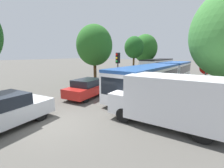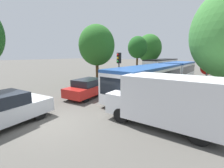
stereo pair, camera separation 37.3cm
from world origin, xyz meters
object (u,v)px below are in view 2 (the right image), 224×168
(articulated_bus, at_px, (164,74))
(city_bus_rear, at_px, (162,65))
(traffic_light, at_px, (119,63))
(tree_left_far, at_px, (137,48))
(no_entry_sign, at_px, (206,79))
(tree_left_distant, at_px, (149,48))
(queued_car_graphite, at_px, (125,78))
(white_van, at_px, (166,100))
(tree_left_mid, at_px, (96,46))
(queued_car_red, at_px, (89,88))

(articulated_bus, xyz_separation_m, city_bus_rear, (-4.08, 13.72, 0.05))
(traffic_light, bearing_deg, city_bus_rear, -162.22)
(tree_left_far, bearing_deg, no_entry_sign, -53.00)
(city_bus_rear, bearing_deg, tree_left_distant, 56.38)
(traffic_light, height_order, tree_left_distant, tree_left_distant)
(tree_left_far, distance_m, tree_left_distant, 7.05)
(tree_left_far, bearing_deg, queued_car_graphite, -72.40)
(white_van, height_order, tree_left_distant, tree_left_distant)
(tree_left_mid, bearing_deg, tree_left_far, 89.40)
(tree_left_mid, relative_size, tree_left_far, 1.03)
(no_entry_sign, height_order, tree_left_far, tree_left_far)
(queued_car_red, xyz_separation_m, tree_left_distant, (-3.69, 22.73, 3.86))
(articulated_bus, distance_m, queued_car_graphite, 4.08)
(tree_left_mid, bearing_deg, white_van, -34.92)
(articulated_bus, bearing_deg, no_entry_sign, 41.24)
(articulated_bus, xyz_separation_m, tree_left_distant, (-7.75, 16.52, 3.20))
(tree_left_distant, bearing_deg, tree_left_far, -85.37)
(articulated_bus, relative_size, tree_left_far, 2.54)
(city_bus_rear, xyz_separation_m, queued_car_red, (0.01, -19.93, -0.71))
(queued_car_red, xyz_separation_m, white_van, (6.29, -1.72, 0.53))
(city_bus_rear, xyz_separation_m, tree_left_far, (-3.10, -4.23, 2.95))
(queued_car_graphite, relative_size, tree_left_distant, 0.57)
(articulated_bus, xyz_separation_m, tree_left_far, (-7.18, 9.50, 3.00))
(queued_car_graphite, height_order, traffic_light, traffic_light)
(no_entry_sign, relative_size, tree_left_distant, 0.38)
(no_entry_sign, bearing_deg, traffic_light, -100.28)
(white_van, bearing_deg, queued_car_graphite, -49.42)
(tree_left_far, bearing_deg, articulated_bus, -52.90)
(tree_left_far, bearing_deg, traffic_light, -72.02)
(white_van, bearing_deg, tree_left_mid, -34.53)
(white_van, distance_m, tree_left_distant, 26.61)
(articulated_bus, xyz_separation_m, queued_car_red, (-4.06, -6.21, -0.66))
(articulated_bus, distance_m, tree_left_mid, 7.91)
(articulated_bus, xyz_separation_m, queued_car_graphite, (-3.99, -0.58, -0.63))
(tree_left_mid, xyz_separation_m, tree_left_far, (0.11, 10.78, 0.22))
(city_bus_rear, xyz_separation_m, traffic_light, (1.13, -17.28, 1.08))
(no_entry_sign, height_order, tree_left_mid, tree_left_mid)
(articulated_bus, height_order, traffic_light, traffic_light)
(articulated_bus, height_order, tree_left_mid, tree_left_mid)
(white_van, distance_m, tree_left_far, 20.05)
(city_bus_rear, height_order, white_van, city_bus_rear)
(traffic_light, height_order, tree_left_far, tree_left_far)
(city_bus_rear, distance_m, queued_car_red, 19.94)
(no_entry_sign, bearing_deg, white_van, -22.54)
(queued_car_red, distance_m, tree_left_mid, 6.82)
(traffic_light, distance_m, tree_left_mid, 5.18)
(queued_car_red, relative_size, tree_left_mid, 0.63)
(no_entry_sign, bearing_deg, tree_left_far, -143.00)
(queued_car_red, relative_size, tree_left_distant, 0.55)
(tree_left_mid, bearing_deg, city_bus_rear, 77.90)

